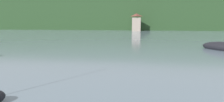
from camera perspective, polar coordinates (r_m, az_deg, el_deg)
The scene contains 2 objects.
wooded_hillside at distance 145.16m, azimuth 16.00°, elevation 8.72°, with size 352.00×76.56×43.20m.
shore_building_west at distance 93.68m, azimuth 6.73°, elevation 7.75°, with size 3.89×4.87×7.71m.
Camera 1 is at (3.41, 23.51, 4.22)m, focal length 33.38 mm.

